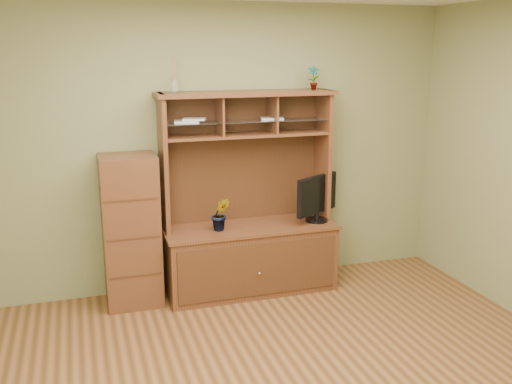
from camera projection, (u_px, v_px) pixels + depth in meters
name	position (u px, v px, depth m)	size (l,w,h in m)	color
room	(302.00, 199.00, 3.60)	(4.54, 4.04, 2.74)	#4E3016
media_hutch	(249.00, 238.00, 5.45)	(1.66, 0.61, 1.90)	#411F12
monitor	(317.00, 197.00, 5.48)	(0.51, 0.33, 0.45)	black
orchid_plant	(221.00, 214.00, 5.21)	(0.17, 0.14, 0.31)	#2C561D
top_plant	(313.00, 78.00, 5.35)	(0.12, 0.08, 0.22)	#2F6A25
reed_diffuser	(174.00, 78.00, 4.96)	(0.06, 0.06, 0.32)	silver
magazines	(218.00, 120.00, 5.16)	(1.05, 0.21, 0.04)	silver
side_cabinet	(131.00, 231.00, 5.11)	(0.49, 0.45, 1.38)	#411F12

